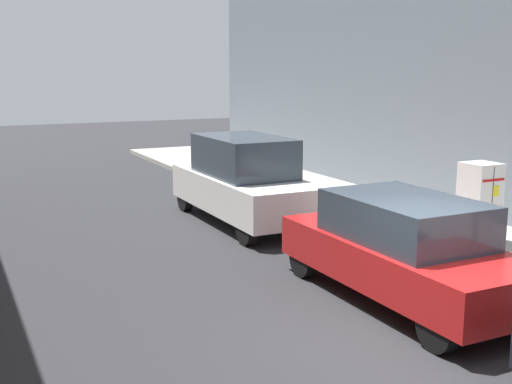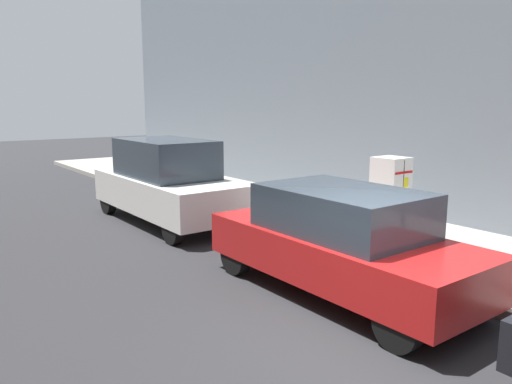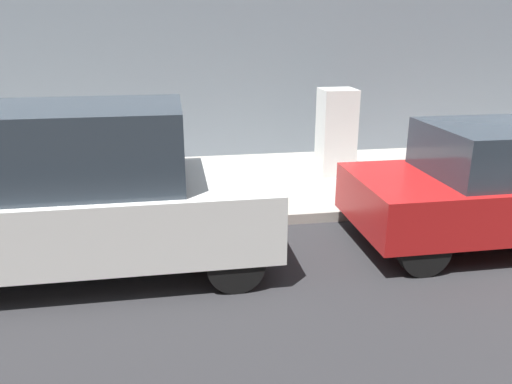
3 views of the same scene
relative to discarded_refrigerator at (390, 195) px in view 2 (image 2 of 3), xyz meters
The scene contains 5 objects.
ground_plane 5.17m from the discarded_refrigerator, 35.78° to the left, with size 80.00×80.00×0.00m, color #28282B.
discarded_refrigerator is the anchor object (origin of this frame).
manhole_cover 2.40m from the discarded_refrigerator, 70.80° to the right, with size 0.70×0.70×0.02m, color #47443F.
parked_van_white 5.56m from the discarded_refrigerator, 53.93° to the right, with size 1.95×5.05×2.15m.
parked_suv_red 3.66m from the discarded_refrigerator, 26.43° to the left, with size 1.93×4.74×1.74m.
Camera 2 is at (4.90, 4.03, 3.07)m, focal length 35.00 mm.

